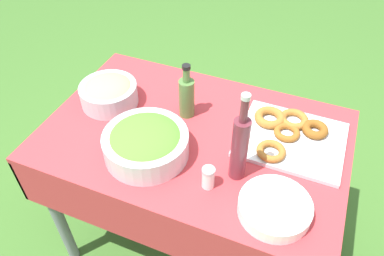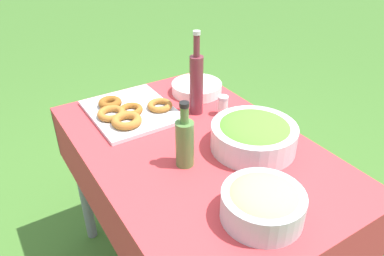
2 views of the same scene
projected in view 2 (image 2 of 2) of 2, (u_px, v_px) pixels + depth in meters
The scene contains 8 objects.
picnic_table at pixel (197, 171), 1.43m from camera, with size 1.16×0.76×0.76m.
salad_bowl at pixel (254, 134), 1.33m from camera, with size 0.31×0.31×0.11m.
pasta_bowl at pixel (263, 203), 1.04m from camera, with size 0.24×0.24×0.11m.
donut_platter at pixel (129, 111), 1.55m from camera, with size 0.39×0.35×0.05m.
plate_stack at pixel (197, 88), 1.73m from camera, with size 0.23×0.23×0.05m.
olive_oil_bottle at pixel (185, 141), 1.23m from camera, with size 0.06×0.06×0.24m.
wine_bottle at pixel (196, 82), 1.51m from camera, with size 0.06×0.06×0.35m.
salt_shaker at pixel (223, 105), 1.55m from camera, with size 0.04×0.04×0.08m.
Camera 2 is at (0.95, -0.62, 1.54)m, focal length 35.00 mm.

